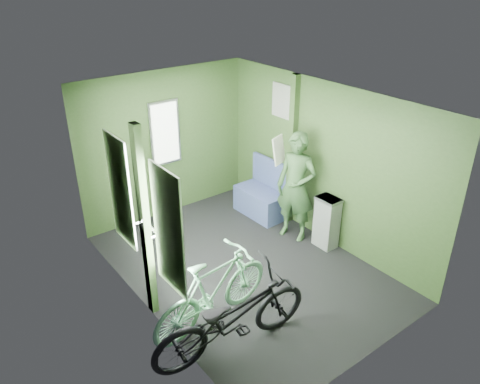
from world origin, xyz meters
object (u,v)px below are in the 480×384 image
Objects in this scene: bench_seat at (262,199)px; passenger at (296,187)px; bicycle_mint at (215,324)px; waste_box at (327,222)px; bicycle_black at (233,351)px.

passenger is at bearing -95.90° from bench_seat.
waste_box is at bearing -86.35° from bicycle_mint.
bicycle_black is at bearing 164.52° from bicycle_mint.
passenger reaches higher than bench_seat.
bicycle_black is 0.45m from bicycle_mint.
bicycle_mint is at bearing -87.33° from passenger.
bicycle_black is 2.00× the size of bench_seat.
bicycle_black is 2.59m from passenger.
bench_seat reaches higher than bicycle_black.
bicycle_black is 1.11× the size of passenger.
bicycle_mint is 0.99× the size of passenger.
passenger reaches higher than waste_box.
passenger is at bearing 110.55° from waste_box.
bench_seat is at bearing -57.55° from bicycle_mint.
passenger is at bearing -73.25° from bicycle_mint.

